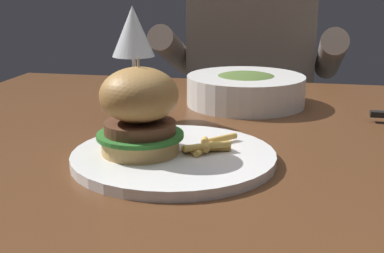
# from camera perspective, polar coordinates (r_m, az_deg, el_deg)

# --- Properties ---
(dining_table) EXTENTS (1.27, 0.91, 0.74)m
(dining_table) POSITION_cam_1_polar(r_m,az_deg,el_deg) (0.92, 5.81, -5.75)
(dining_table) COLOR #56331C
(dining_table) RESTS_ON ground
(main_plate) EXTENTS (0.28, 0.28, 0.01)m
(main_plate) POSITION_cam_1_polar(r_m,az_deg,el_deg) (0.74, -1.97, -3.28)
(main_plate) COLOR white
(main_plate) RESTS_ON dining_table
(burger_sandwich) EXTENTS (0.12, 0.12, 0.13)m
(burger_sandwich) POSITION_cam_1_polar(r_m,az_deg,el_deg) (0.73, -5.62, 1.69)
(burger_sandwich) COLOR tan
(burger_sandwich) RESTS_ON main_plate
(fries_pile) EXTENTS (0.07, 0.10, 0.02)m
(fries_pile) POSITION_cam_1_polar(r_m,az_deg,el_deg) (0.75, 1.78, -2.09)
(fries_pile) COLOR #E0B251
(fries_pile) RESTS_ON main_plate
(wine_glass) EXTENTS (0.08, 0.08, 0.20)m
(wine_glass) POSITION_cam_1_polar(r_m,az_deg,el_deg) (0.95, -6.32, 9.74)
(wine_glass) COLOR silver
(wine_glass) RESTS_ON dining_table
(soup_bowl) EXTENTS (0.24, 0.24, 0.07)m
(soup_bowl) POSITION_cam_1_polar(r_m,az_deg,el_deg) (1.08, 5.74, 4.01)
(soup_bowl) COLOR white
(soup_bowl) RESTS_ON dining_table
(diner_person) EXTENTS (0.51, 0.36, 1.18)m
(diner_person) POSITION_cam_1_polar(r_m,az_deg,el_deg) (1.65, 6.23, 0.62)
(diner_person) COLOR #282833
(diner_person) RESTS_ON ground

